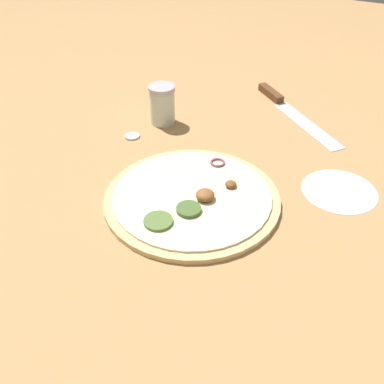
# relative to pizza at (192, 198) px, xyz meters

# --- Properties ---
(ground_plane) EXTENTS (3.00, 3.00, 0.00)m
(ground_plane) POSITION_rel_pizza_xyz_m (-0.00, 0.00, -0.01)
(ground_plane) COLOR tan
(pizza) EXTENTS (0.31, 0.31, 0.03)m
(pizza) POSITION_rel_pizza_xyz_m (0.00, 0.00, 0.00)
(pizza) COLOR #D6B77A
(pizza) RESTS_ON ground_plane
(knife) EXTENTS (0.27, 0.23, 0.02)m
(knife) POSITION_rel_pizza_xyz_m (0.04, 0.43, -0.00)
(knife) COLOR silver
(knife) RESTS_ON ground_plane
(spice_jar) EXTENTS (0.06, 0.06, 0.09)m
(spice_jar) POSITION_rel_pizza_xyz_m (-0.19, 0.23, 0.04)
(spice_jar) COLOR silver
(spice_jar) RESTS_ON ground_plane
(loose_cap) EXTENTS (0.03, 0.03, 0.01)m
(loose_cap) POSITION_rel_pizza_xyz_m (-0.22, 0.14, -0.00)
(loose_cap) COLOR #B2B2B7
(loose_cap) RESTS_ON ground_plane
(flour_patch) EXTENTS (0.14, 0.14, 0.00)m
(flour_patch) POSITION_rel_pizza_xyz_m (0.23, 0.15, -0.01)
(flour_patch) COLOR white
(flour_patch) RESTS_ON ground_plane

